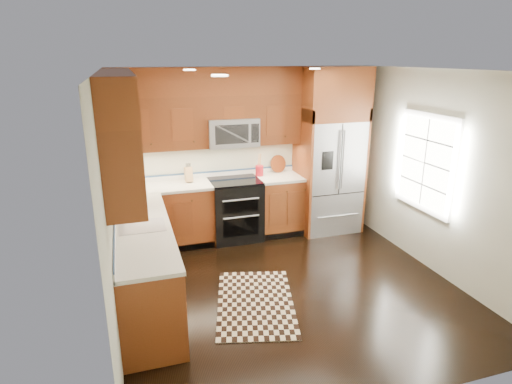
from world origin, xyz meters
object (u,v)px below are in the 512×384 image
object	(u,v)px
range	(235,210)
rug	(255,302)
utensil_crock	(259,168)
refrigerator	(330,151)
knife_block	(189,174)

from	to	relation	value
range	rug	xyz separation A→B (m)	(-0.26, -1.89, -0.46)
rug	utensil_crock	distance (m)	2.41
utensil_crock	refrigerator	bearing A→B (deg)	-9.90
refrigerator	knife_block	xyz separation A→B (m)	(-2.23, 0.19, -0.25)
range	utensil_crock	distance (m)	0.75
range	refrigerator	world-z (taller)	refrigerator
rug	utensil_crock	world-z (taller)	utensil_crock
range	rug	distance (m)	1.96
refrigerator	rug	xyz separation A→B (m)	(-1.81, -1.85, -1.30)
range	refrigerator	size ratio (longest dim) A/B	0.36
range	utensil_crock	world-z (taller)	utensil_crock
refrigerator	knife_block	size ratio (longest dim) A/B	9.13
range	rug	bearing A→B (deg)	-97.88
refrigerator	utensil_crock	distance (m)	1.15
range	rug	size ratio (longest dim) A/B	0.65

